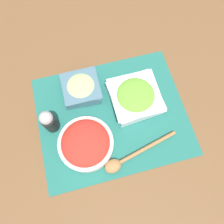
# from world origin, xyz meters

# --- Properties ---
(ground_plane) EXTENTS (3.00, 3.00, 0.00)m
(ground_plane) POSITION_xyz_m (0.00, 0.00, 0.00)
(ground_plane) COLOR brown
(placemat) EXTENTS (0.48, 0.40, 0.00)m
(placemat) POSITION_xyz_m (0.00, 0.00, 0.00)
(placemat) COLOR #236B60
(placemat) RESTS_ON ground_plane
(tomato_bowl) EXTENTS (0.17, 0.17, 0.07)m
(tomato_bowl) POSITION_xyz_m (0.10, 0.08, 0.04)
(tomato_bowl) COLOR white
(tomato_bowl) RESTS_ON placemat
(lettuce_bowl) EXTENTS (0.17, 0.17, 0.05)m
(lettuce_bowl) POSITION_xyz_m (-0.09, -0.03, 0.03)
(lettuce_bowl) COLOR white
(lettuce_bowl) RESTS_ON placemat
(cucumber_bowl) EXTENTS (0.13, 0.13, 0.05)m
(cucumber_bowl) POSITION_xyz_m (0.08, -0.11, 0.03)
(cucumber_bowl) COLOR slate
(cucumber_bowl) RESTS_ON placemat
(wooden_spoon) EXTENTS (0.25, 0.08, 0.02)m
(wooden_spoon) POSITION_xyz_m (-0.01, 0.15, 0.01)
(wooden_spoon) COLOR #9E7042
(wooden_spoon) RESTS_ON placemat
(pepper_shaker) EXTENTS (0.05, 0.05, 0.10)m
(pepper_shaker) POSITION_xyz_m (0.19, -0.01, 0.06)
(pepper_shaker) COLOR black
(pepper_shaker) RESTS_ON placemat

